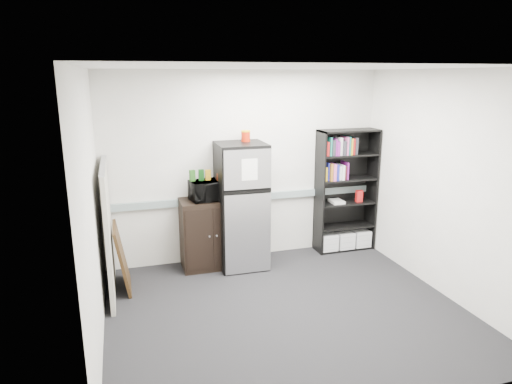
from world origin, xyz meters
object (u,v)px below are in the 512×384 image
(microwave, at_px, (209,190))
(bookshelf, at_px, (346,192))
(cubicle_partition, at_px, (108,230))
(cabinet, at_px, (210,233))
(refrigerator, at_px, (241,206))

(microwave, bearing_deg, bookshelf, -7.04)
(microwave, bearing_deg, cubicle_partition, -172.09)
(bookshelf, height_order, cabinet, bookshelf)
(cubicle_partition, height_order, microwave, cubicle_partition)
(cubicle_partition, height_order, refrigerator, refrigerator)
(bookshelf, bearing_deg, cubicle_partition, -171.94)
(cubicle_partition, xyz_separation_m, cabinet, (1.31, 0.42, -0.33))
(cubicle_partition, distance_m, cabinet, 1.42)
(cubicle_partition, xyz_separation_m, microwave, (1.31, 0.40, 0.30))
(cabinet, height_order, microwave, microwave)
(bookshelf, height_order, microwave, bookshelf)
(cubicle_partition, distance_m, microwave, 1.41)
(cubicle_partition, xyz_separation_m, refrigerator, (1.76, 0.34, 0.06))
(microwave, distance_m, refrigerator, 0.51)
(cabinet, bearing_deg, microwave, -90.00)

